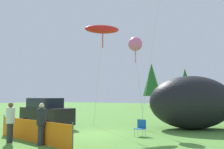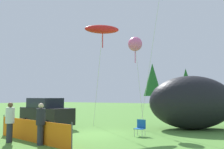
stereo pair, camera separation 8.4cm
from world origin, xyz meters
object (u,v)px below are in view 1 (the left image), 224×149
Objects in this scene: folding_chair at (141,127)px; spectator_in_yellow_shirt at (10,121)px; inflatable_cat at (208,104)px; kite_pink_octopus at (135,44)px; parked_car at (46,113)px; kite_red_lizard at (103,30)px; spectator_in_blue_shirt at (41,122)px.

spectator_in_yellow_shirt is at bearing -45.88° from folding_chair.
kite_pink_octopus is (-4.26, -2.29, 4.08)m from inflatable_cat.
inflatable_cat is 4.39× the size of spectator_in_yellow_shirt.
parked_car is 0.61× the size of kite_red_lizard.
folding_chair is at bearing -152.79° from inflatable_cat.
inflatable_cat is at bearing 26.68° from kite_red_lizard.
spectator_in_yellow_shirt reaches higher than spectator_in_blue_shirt.
kite_pink_octopus reaches higher than parked_car.
folding_chair is at bearing 55.97° from spectator_in_blue_shirt.
spectator_in_blue_shirt is at bearing -86.40° from kite_red_lizard.
kite_red_lizard is 1.18× the size of kite_pink_octopus.
kite_pink_octopus is (2.05, 0.88, -1.07)m from kite_red_lizard.
parked_car is 2.39× the size of spectator_in_yellow_shirt.
parked_car is 2.40× the size of spectator_in_blue_shirt.
kite_red_lizard is (-3.41, 1.70, 6.28)m from folding_chair.
inflatable_cat is 8.75m from kite_red_lizard.
inflatable_cat is at bearing 57.62° from spectator_in_blue_shirt.
spectator_in_blue_shirt is at bearing -35.84° from parked_car.
folding_chair is 7.34m from kite_red_lizard.
folding_chair is (7.07, -0.25, -0.50)m from parked_car.
folding_chair is 0.47× the size of spectator_in_yellow_shirt.
spectator_in_yellow_shirt is (2.27, -4.90, 0.01)m from parked_car.
kite_red_lizard is (3.66, 1.46, 5.77)m from parked_car.
spectator_in_blue_shirt is (-3.02, -4.47, 0.51)m from folding_chair.
folding_chair is 0.11× the size of inflatable_cat.
spectator_in_yellow_shirt is (-1.79, -0.18, 0.01)m from spectator_in_blue_shirt.
spectator_in_yellow_shirt is 0.26× the size of kite_red_lizard.
kite_red_lizard is at bearing -116.51° from folding_chair.
folding_chair is 0.48× the size of spectator_in_blue_shirt.
inflatable_cat is 6.33m from kite_pink_octopus.
spectator_in_blue_shirt is (-5.93, -9.35, -0.61)m from inflatable_cat.
spectator_in_yellow_shirt reaches higher than folding_chair.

